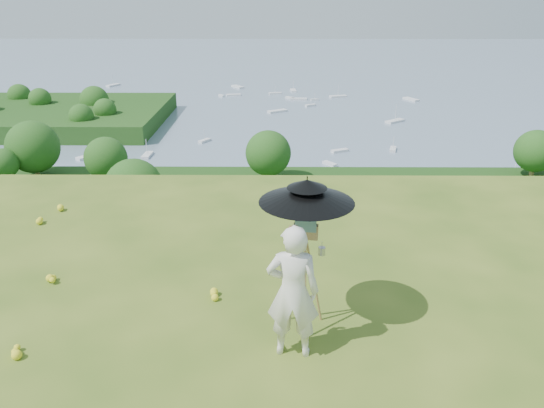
{
  "coord_description": "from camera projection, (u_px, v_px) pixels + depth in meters",
  "views": [
    {
      "loc": [
        0.09,
        -5.86,
        4.41
      ],
      "look_at": [
        0.02,
        2.86,
        0.88
      ],
      "focal_mm": 35.0,
      "sensor_mm": 36.0,
      "label": 1
    }
  ],
  "objects": [
    {
      "name": "sun_umbrella",
      "position": [
        306.0,
        206.0,
        6.84
      ],
      "size": [
        1.45,
        1.45,
        0.82
      ],
      "primitive_type": null,
      "rotation": [
        0.0,
        0.0,
        -0.19
      ],
      "color": "black",
      "rests_on": "field_easel"
    },
    {
      "name": "harbor_town",
      "position": [
        275.0,
        210.0,
        87.67
      ],
      "size": [
        110.0,
        22.0,
        5.0
      ],
      "primitive_type": null,
      "color": "silver",
      "rests_on": "shoreline_tier"
    },
    {
      "name": "peninsula",
      "position": [
        31.0,
        107.0,
        162.18
      ],
      "size": [
        90.0,
        60.0,
        12.0
      ],
      "primitive_type": null,
      "color": "#173B10",
      "rests_on": "bay_water"
    },
    {
      "name": "wildflowers",
      "position": [
        269.0,
        330.0,
        7.29
      ],
      "size": [
        10.0,
        10.5,
        0.12
      ],
      "primitive_type": null,
      "color": "yellow",
      "rests_on": "ground"
    },
    {
      "name": "painter",
      "position": [
        293.0,
        292.0,
        6.61
      ],
      "size": [
        0.7,
        0.49,
        1.83
      ],
      "primitive_type": "imported",
      "rotation": [
        0.0,
        0.0,
        3.06
      ],
      "color": "silver",
      "rests_on": "ground"
    },
    {
      "name": "ground",
      "position": [
        269.0,
        345.0,
        7.08
      ],
      "size": [
        14.0,
        14.0,
        0.0
      ],
      "primitive_type": "plane",
      "color": "#425F1B",
      "rests_on": "ground"
    },
    {
      "name": "slope_trees",
      "position": [
        275.0,
        235.0,
        45.15
      ],
      "size": [
        110.0,
        50.0,
        6.0
      ],
      "primitive_type": null,
      "color": "#195118",
      "rests_on": "forest_slope"
    },
    {
      "name": "bay_water",
      "position": [
        276.0,
        80.0,
        242.28
      ],
      "size": [
        700.0,
        700.0,
        0.0
      ],
      "primitive_type": "plane",
      "color": "slate",
      "rests_on": "ground"
    },
    {
      "name": "moored_boats",
      "position": [
        237.0,
        118.0,
        169.02
      ],
      "size": [
        140.0,
        140.0,
        0.7
      ],
      "primitive_type": null,
      "color": "white",
      "rests_on": "bay_water"
    },
    {
      "name": "field_easel",
      "position": [
        305.0,
        273.0,
        7.17
      ],
      "size": [
        0.73,
        0.73,
        1.71
      ],
      "primitive_type": null,
      "rotation": [
        0.0,
        0.0,
        -0.14
      ],
      "color": "olive",
      "rests_on": "ground"
    },
    {
      "name": "painter_cap",
      "position": [
        294.0,
        229.0,
        6.28
      ],
      "size": [
        0.18,
        0.22,
        0.1
      ],
      "primitive_type": null,
      "rotation": [
        0.0,
        0.0,
        0.0
      ],
      "color": "#CE7175",
      "rests_on": "painter"
    },
    {
      "name": "shoreline_tier",
      "position": [
        275.0,
        246.0,
        90.11
      ],
      "size": [
        170.0,
        28.0,
        8.0
      ],
      "primitive_type": "cube",
      "color": "#6E6758",
      "rests_on": "bay_water"
    },
    {
      "name": "forest_slope",
      "position": [
        274.0,
        368.0,
        50.41
      ],
      "size": [
        140.0,
        56.0,
        22.0
      ],
      "primitive_type": "cube",
      "color": "#173B10",
      "rests_on": "bay_water"
    }
  ]
}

